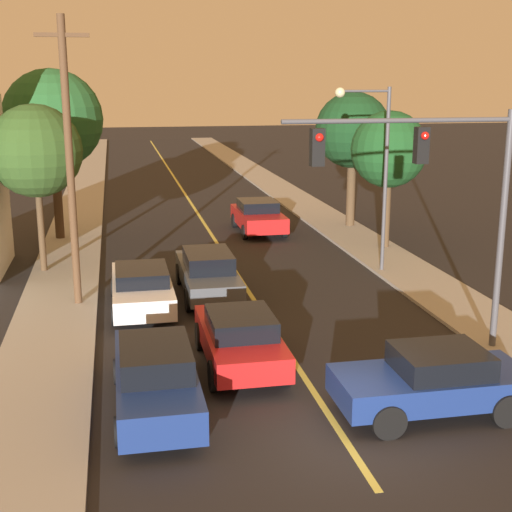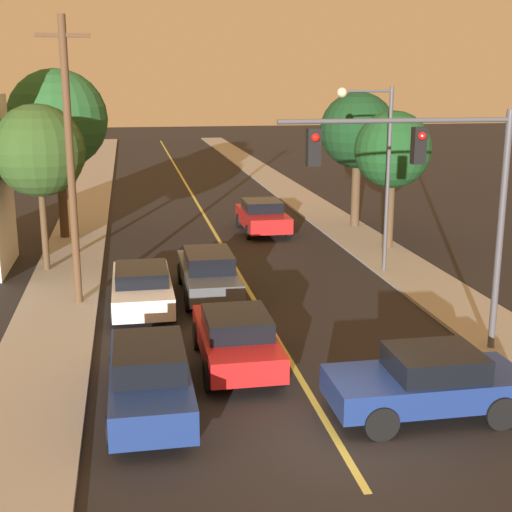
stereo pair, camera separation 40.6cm
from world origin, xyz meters
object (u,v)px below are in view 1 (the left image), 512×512
Objects in this scene: tree_left_far at (35,151)px; utility_pole_left at (69,160)px; car_outer_lane_second at (142,287)px; tree_right_near at (389,150)px; streetlamp_right at (373,153)px; tree_right_far at (353,131)px; car_crossing_right at (434,380)px; car_near_lane_front at (240,338)px; traffic_signal_mast at (435,180)px; car_far_oncoming at (258,216)px; car_near_lane_second at (208,273)px; car_outer_lane_front at (156,376)px; tree_left_near at (52,120)px.

utility_pole_left is at bearing -71.77° from tree_left_far.
tree_right_near is at bearing 30.69° from car_outer_lane_second.
streetlamp_right reaches higher than tree_right_far.
car_crossing_right is (5.91, -8.67, 0.05)m from car_outer_lane_second.
traffic_signal_mast is (4.97, -0.17, 3.89)m from car_near_lane_front.
car_crossing_right is (-0.05, -19.50, -0.01)m from car_far_oncoming.
streetlamp_right reaches higher than car_near_lane_front.
car_far_oncoming is 0.79× the size of tree_right_near.
streetlamp_right is at bearing 10.83° from utility_pole_left.
car_outer_lane_second is 9.78m from streetlamp_right.
tree_right_near is at bearing 73.78° from traffic_signal_mast.
utility_pole_left is 4.63m from tree_left_far.
car_near_lane_second is at bearing -35.58° from tree_left_far.
car_outer_lane_front is 7.28m from car_outer_lane_second.
streetlamp_right reaches higher than tree_left_far.
car_outer_lane_second is (0.00, 7.28, -0.07)m from car_outer_lane_front.
car_near_lane_second is at bearing -129.89° from tree_right_far.
tree_right_far is (10.62, 18.30, 3.94)m from car_outer_lane_front.
car_outer_lane_front is 1.17× the size of car_crossing_right.
tree_left_far is at bearing 118.93° from car_near_lane_front.
tree_right_near reaches higher than car_near_lane_front.
car_near_lane_front is 6.31m from traffic_signal_mast.
car_outer_lane_front reaches higher than car_crossing_right.
tree_right_near is at bearing 23.94° from utility_pole_left.
car_near_lane_second is at bearing 23.86° from car_outer_lane_second.
car_crossing_right is at bearing 89.87° from car_far_oncoming.
tree_right_far is (4.66, 0.19, 3.94)m from car_far_oncoming.
utility_pole_left reaches higher than tree_right_near.
tree_right_far is at bearing 22.85° from tree_left_far.
traffic_signal_mast is 12.22m from tree_right_near.
car_far_oncoming is at bearing -0.13° from car_crossing_right.
tree_left_far is (-9.43, -5.75, 3.80)m from car_far_oncoming.
tree_right_far is (3.41, 16.45, 0.06)m from traffic_signal_mast.
car_near_lane_second is 0.79× the size of tree_right_far.
car_outer_lane_second is 0.78× the size of tree_left_far.
streetlamp_right reaches higher than car_far_oncoming.
traffic_signal_mast reaches higher than car_outer_lane_front.
tree_left_far is (-5.71, 4.09, 3.78)m from car_near_lane_second.
tree_left_far is at bearing 31.38° from car_far_oncoming.
tree_right_near reaches higher than car_outer_lane_front.
utility_pole_left is at bearing -169.17° from streetlamp_right.
car_outer_lane_front is 9.12m from utility_pole_left.
tree_left_near reaches higher than car_near_lane_second.
car_crossing_right is 0.74× the size of tree_right_near.
tree_right_far is (12.65, 10.33, 0.00)m from utility_pole_left.
tree_right_near is (10.62, 13.59, 3.47)m from car_outer_lane_front.
car_near_lane_second reaches higher than car_near_lane_front.
tree_left_far is (-0.22, -5.78, -0.81)m from tree_left_near.
streetlamp_right reaches higher than tree_right_near.
car_near_lane_second is at bearing 20.81° from car_crossing_right.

